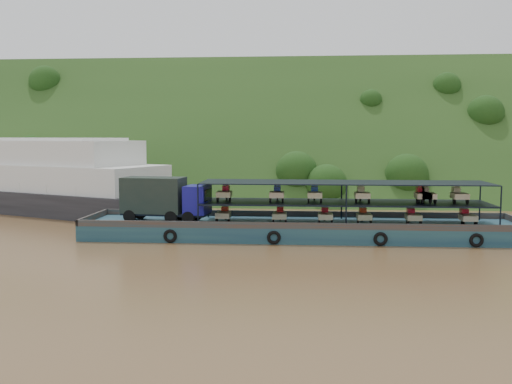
{
  "coord_description": "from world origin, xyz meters",
  "views": [
    {
      "loc": [
        2.0,
        -48.03,
        8.19
      ],
      "look_at": [
        -2.0,
        3.0,
        3.2
      ],
      "focal_mm": 40.0,
      "sensor_mm": 36.0,
      "label": 1
    }
  ],
  "objects": [
    {
      "name": "cargo_barge",
      "position": [
        0.89,
        -1.87,
        1.21
      ],
      "size": [
        35.0,
        7.18,
        4.85
      ],
      "color": "#153149",
      "rests_on": "ground"
    },
    {
      "name": "passenger_ferry",
      "position": [
        -29.06,
        14.52,
        3.49
      ],
      "size": [
        40.47,
        24.83,
        8.05
      ],
      "rotation": [
        0.0,
        0.0,
        -0.41
      ],
      "color": "black",
      "rests_on": "ground"
    },
    {
      "name": "hillside",
      "position": [
        0.0,
        36.0,
        0.0
      ],
      "size": [
        140.0,
        39.6,
        39.6
      ],
      "primitive_type": "cube",
      "rotation": [
        0.79,
        0.0,
        0.0
      ],
      "color": "#1E3A15",
      "rests_on": "ground"
    },
    {
      "name": "ground",
      "position": [
        0.0,
        0.0,
        0.0
      ],
      "size": [
        160.0,
        160.0,
        0.0
      ],
      "primitive_type": "plane",
      "color": "brown",
      "rests_on": "ground"
    }
  ]
}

